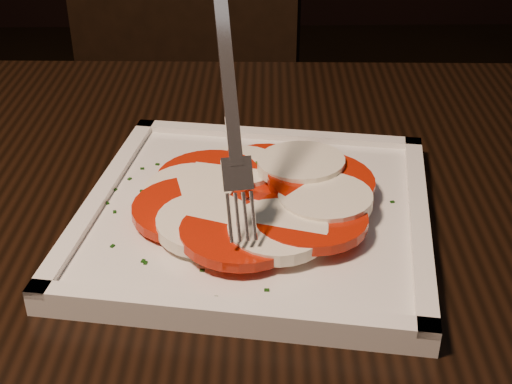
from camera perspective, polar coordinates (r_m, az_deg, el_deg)
name	(u,v)px	position (r m, az deg, el deg)	size (l,w,h in m)	color
table	(175,333)	(0.64, -6.49, -11.14)	(1.23, 0.84, 0.75)	black
chair	(170,121)	(1.28, -6.86, 5.63)	(0.50, 0.50, 0.93)	black
plate	(256,215)	(0.59, 0.00, -1.89)	(0.28, 0.28, 0.01)	white
caprese_salad	(256,196)	(0.58, 0.00, -0.34)	(0.24, 0.22, 0.03)	red
fork	(227,95)	(0.52, -2.30, 7.72)	(0.04, 0.11, 0.17)	white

